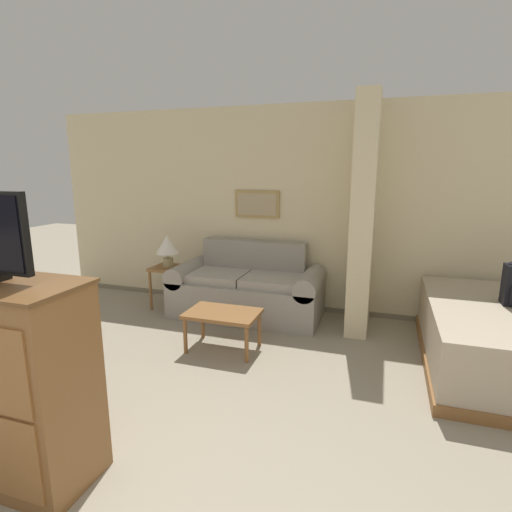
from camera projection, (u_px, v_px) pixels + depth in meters
name	position (u px, v px, depth m)	size (l,w,h in m)	color
wall_back	(319.00, 211.00, 5.03)	(7.52, 0.16, 2.60)	beige
wall_partition_pillar	(363.00, 216.00, 4.44)	(0.24, 0.78, 2.60)	beige
couch	(247.00, 289.00, 5.03)	(1.88, 0.84, 0.91)	gray
coffee_table	(223.00, 316.00, 4.04)	(0.73, 0.48, 0.40)	brown
side_table	(169.00, 274.00, 5.28)	(0.41, 0.41, 0.56)	brown
table_lamp	(167.00, 246.00, 5.20)	(0.30, 0.30, 0.42)	tan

